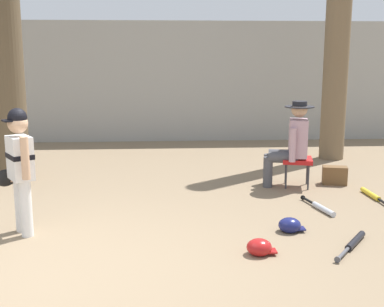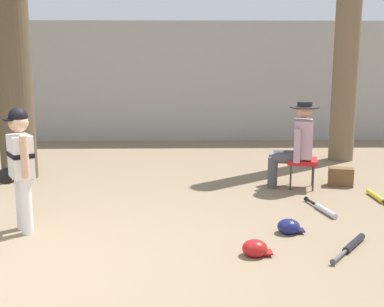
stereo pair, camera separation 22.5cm
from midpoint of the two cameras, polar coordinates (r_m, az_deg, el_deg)
ground_plane at (r=4.44m, az=-15.41°, el=-13.40°), size 60.00×60.00×0.00m
concrete_back_wall at (r=10.83m, az=-6.92°, el=8.14°), size 18.00×0.36×2.51m
tree_near_player at (r=7.75m, az=-19.37°, el=15.47°), size 0.74×0.74×5.68m
tree_behind_spectator at (r=9.08m, az=18.12°, el=14.30°), size 0.64×0.64×5.44m
young_ballplayer at (r=5.37m, az=-17.94°, el=-0.90°), size 0.50×0.52×1.31m
folding_stool at (r=7.08m, az=13.37°, el=-0.97°), size 0.48×0.48×0.41m
seated_spectator at (r=7.03m, az=12.67°, el=1.26°), size 0.68×0.54×1.20m
handbag_beside_stool at (r=7.38m, az=17.46°, el=-2.56°), size 0.37×0.25×0.26m
bat_black_composite at (r=5.12m, az=19.01°, el=-9.88°), size 0.53×0.67×0.07m
bat_aluminum_silver at (r=6.14m, az=15.79°, el=-6.16°), size 0.22×0.73×0.07m
bat_yellow_trainer at (r=6.85m, az=21.34°, el=-4.71°), size 0.08×0.81×0.07m
batting_helmet_red at (r=4.73m, az=8.59°, el=-10.67°), size 0.28×0.22×0.16m
batting_helmet_navy at (r=5.35m, az=12.20°, el=-8.18°), size 0.28×0.21×0.16m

